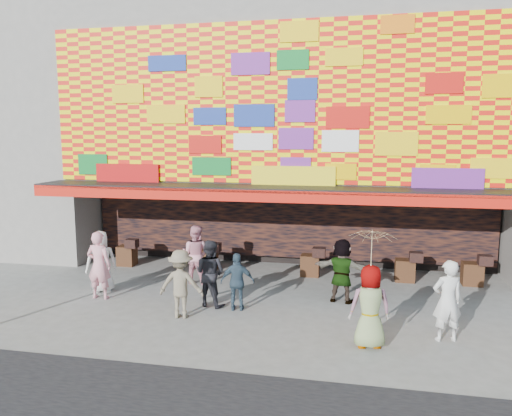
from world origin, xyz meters
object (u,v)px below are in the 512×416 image
object	(u,v)px
ped_c	(210,273)
ped_g	(370,306)
ped_h	(447,301)
ped_i	(195,254)
ped_b	(99,265)
parasol	(372,251)
ped_e	(238,282)
ped_a	(101,261)
ped_d	(181,284)
ped_f	(342,271)

from	to	relation	value
ped_c	ped_g	xyz separation A→B (m)	(4.18, -1.85, 0.00)
ped_g	ped_h	xyz separation A→B (m)	(1.70, 0.70, 0.02)
ped_h	ped_i	size ratio (longest dim) A/B	1.02
ped_b	parasol	size ratio (longest dim) A/B	1.03
ped_e	parasol	xyz separation A→B (m)	(3.37, -1.66, 1.39)
ped_b	ped_c	distance (m)	3.24
ped_a	ped_e	size ratio (longest dim) A/B	1.19
ped_h	ped_i	distance (m)	7.59
ped_a	parasol	distance (m)	8.13
ped_e	ped_g	xyz separation A→B (m)	(3.37, -1.66, 0.15)
ped_b	ped_h	size ratio (longest dim) A/B	1.04
ped_c	ped_i	bearing A→B (deg)	-46.49
ped_g	ped_h	bearing A→B (deg)	-169.34
ped_g	ped_i	world-z (taller)	ped_g
ped_b	parasol	bearing A→B (deg)	166.09
ped_c	ped_h	bearing A→B (deg)	-176.34
ped_b	ped_d	size ratio (longest dim) A/B	1.11
ped_g	ped_b	bearing A→B (deg)	-25.25
ped_c	ped_e	size ratio (longest dim) A/B	1.19
ped_b	ped_e	xyz separation A→B (m)	(4.05, -0.14, -0.20)
ped_d	ped_e	distance (m)	1.51
ped_b	ped_f	bearing A→B (deg)	-171.15
ped_h	parasol	distance (m)	2.21
ped_c	ped_f	distance (m)	3.63
ped_e	ped_f	distance (m)	2.93
ped_a	ped_c	bearing A→B (deg)	133.06
ped_f	ped_g	xyz separation A→B (m)	(0.70, -2.88, 0.02)
ped_h	parasol	world-z (taller)	parasol
ped_e	ped_i	xyz separation A→B (m)	(-1.87, 2.12, 0.15)
ped_b	ped_i	bearing A→B (deg)	-138.08
ped_i	ped_a	bearing A→B (deg)	36.41
ped_a	ped_g	distance (m)	8.03
ped_c	ped_e	xyz separation A→B (m)	(0.81, -0.19, -0.14)
ped_a	ped_i	size ratio (longest dim) A/B	1.00
ped_e	ped_g	distance (m)	3.76
ped_c	ped_d	world-z (taller)	ped_c
ped_c	ped_e	world-z (taller)	ped_c
ped_a	ped_c	world-z (taller)	ped_a
ped_a	ped_i	xyz separation A→B (m)	(2.43, 1.41, 0.00)
ped_i	ped_b	bearing A→B (deg)	48.53
ped_b	ped_g	xyz separation A→B (m)	(7.42, -1.80, -0.05)
ped_b	ped_g	world-z (taller)	ped_b
ped_b	ped_d	distance (m)	2.93
ped_f	parasol	size ratio (longest dim) A/B	0.96
ped_e	ped_i	bearing A→B (deg)	-58.24
ped_c	ped_h	size ratio (longest dim) A/B	0.98
parasol	ped_f	bearing A→B (deg)	103.76
ped_c	ped_g	bearing A→B (deg)	170.90
ped_e	ped_h	distance (m)	5.16
ped_a	parasol	size ratio (longest dim) A/B	0.98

